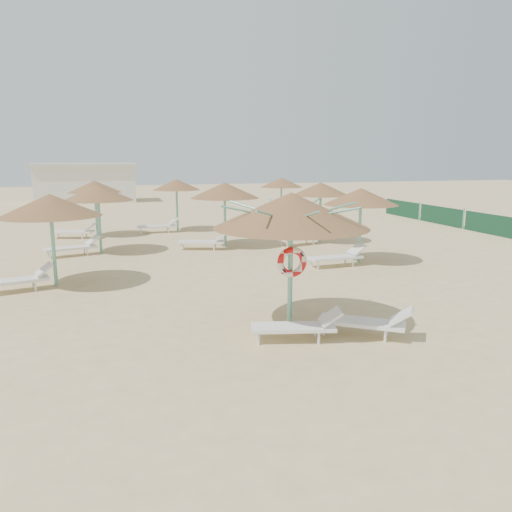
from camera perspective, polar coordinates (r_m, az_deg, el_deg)
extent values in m
plane|color=#D4BA81|center=(11.55, 4.49, -7.78)|extent=(120.00, 120.00, 0.00)
cylinder|color=#68B49C|center=(10.95, 3.93, -1.94)|extent=(0.11, 0.11, 2.53)
cone|color=brown|center=(10.72, 4.03, 5.25)|extent=(3.37, 3.37, 0.76)
cylinder|color=#68B49C|center=(10.75, 4.01, 3.85)|extent=(0.20, 0.20, 0.12)
cylinder|color=#68B49C|center=(11.01, 7.83, 5.10)|extent=(1.52, 0.04, 0.38)
cylinder|color=#68B49C|center=(11.43, 5.68, 5.37)|extent=(1.11, 1.11, 0.38)
cylinder|color=#68B49C|center=(11.45, 2.70, 5.42)|extent=(0.04, 1.52, 0.38)
cylinder|color=#68B49C|center=(11.07, 0.37, 5.24)|extent=(1.11, 1.11, 0.38)
cylinder|color=#68B49C|center=(10.49, 0.02, 4.90)|extent=(1.52, 0.04, 0.38)
cylinder|color=#68B49C|center=(10.03, 2.14, 4.61)|extent=(1.11, 1.11, 0.38)
cylinder|color=#68B49C|center=(10.01, 5.54, 4.54)|extent=(0.04, 1.52, 0.38)
cylinder|color=#68B49C|center=(10.42, 7.90, 4.76)|extent=(1.11, 1.11, 0.38)
torus|color=red|center=(10.80, 4.13, -0.70)|extent=(0.67, 0.15, 0.67)
cylinder|color=white|center=(10.25, 0.29, -9.48)|extent=(0.05, 0.05, 0.26)
cylinder|color=white|center=(10.68, 0.18, -8.62)|extent=(0.05, 0.05, 0.26)
cylinder|color=white|center=(10.38, 7.19, -9.31)|extent=(0.05, 0.05, 0.26)
cylinder|color=white|center=(10.80, 6.79, -8.47)|extent=(0.05, 0.05, 0.26)
cube|color=white|center=(10.47, 4.27, -8.12)|extent=(1.82, 0.96, 0.07)
cube|color=white|center=(10.51, 8.52, -6.87)|extent=(0.56, 0.64, 0.33)
cylinder|color=white|center=(10.88, 7.75, -8.31)|extent=(0.06, 0.06, 0.27)
cylinder|color=white|center=(11.33, 8.23, -7.54)|extent=(0.06, 0.06, 0.27)
cylinder|color=white|center=(10.73, 14.56, -8.88)|extent=(0.06, 0.06, 0.27)
cylinder|color=white|center=(11.17, 14.76, -8.07)|extent=(0.06, 0.06, 0.27)
cube|color=white|center=(10.94, 11.96, -7.41)|extent=(1.82, 1.52, 0.08)
cube|color=white|center=(10.81, 16.28, -6.58)|extent=(0.70, 0.73, 0.35)
cylinder|color=#68B49C|center=(15.76, -22.14, 0.88)|extent=(0.11, 0.11, 2.30)
cone|color=brown|center=(15.60, -22.47, 5.39)|extent=(2.88, 2.88, 0.65)
cylinder|color=#68B49C|center=(15.62, -22.41, 4.49)|extent=(0.20, 0.20, 0.12)
cylinder|color=white|center=(15.54, -23.90, -3.21)|extent=(0.06, 0.06, 0.28)
cylinder|color=white|center=(16.02, -24.12, -2.81)|extent=(0.06, 0.06, 0.28)
cube|color=white|center=(15.69, -26.05, -2.58)|extent=(2.00, 1.08, 0.08)
cube|color=white|center=(15.72, -23.05, -1.41)|extent=(0.62, 0.70, 0.36)
cylinder|color=#68B49C|center=(20.72, -17.44, 3.49)|extent=(0.11, 0.11, 2.30)
cone|color=brown|center=(20.60, -17.65, 6.91)|extent=(2.71, 2.71, 0.61)
cylinder|color=#68B49C|center=(20.61, -17.61, 6.24)|extent=(0.20, 0.20, 0.12)
cylinder|color=white|center=(20.15, -22.44, 0.03)|extent=(0.06, 0.06, 0.28)
cylinder|color=white|center=(20.63, -22.68, 0.26)|extent=(0.06, 0.06, 0.28)
cylinder|color=white|center=(20.41, -18.71, 0.43)|extent=(0.06, 0.06, 0.28)
cylinder|color=white|center=(20.89, -19.04, 0.64)|extent=(0.06, 0.06, 0.28)
cube|color=white|center=(20.50, -20.40, 0.87)|extent=(2.00, 1.13, 0.08)
cube|color=white|center=(20.65, -18.14, 1.77)|extent=(0.63, 0.71, 0.36)
cylinder|color=#68B49C|center=(25.23, -17.80, 4.77)|extent=(0.11, 0.11, 2.30)
cone|color=brown|center=(25.13, -17.97, 7.56)|extent=(2.49, 2.49, 0.56)
cylinder|color=#68B49C|center=(25.14, -17.94, 7.03)|extent=(0.20, 0.20, 0.12)
cylinder|color=white|center=(25.10, -22.11, 2.12)|extent=(0.06, 0.06, 0.28)
cylinder|color=white|center=(25.56, -21.66, 2.30)|extent=(0.06, 0.06, 0.28)
cylinder|color=white|center=(24.58, -19.24, 2.14)|extent=(0.06, 0.06, 0.28)
cylinder|color=white|center=(25.04, -18.83, 2.33)|extent=(0.06, 0.06, 0.28)
cube|color=white|center=(24.99, -20.23, 2.63)|extent=(2.00, 1.18, 0.08)
cube|color=white|center=(24.65, -18.44, 3.20)|extent=(0.65, 0.72, 0.36)
cylinder|color=#68B49C|center=(21.20, -3.56, 4.15)|extent=(0.11, 0.11, 2.30)
cone|color=brown|center=(21.08, -3.60, 7.52)|extent=(2.89, 2.89, 0.65)
cylinder|color=#68B49C|center=(21.10, -3.59, 6.84)|extent=(0.20, 0.20, 0.12)
cylinder|color=white|center=(20.63, -8.55, 1.01)|extent=(0.06, 0.06, 0.28)
cylinder|color=white|center=(21.12, -8.31, 1.25)|extent=(0.06, 0.06, 0.28)
cylinder|color=white|center=(20.44, -4.82, 1.00)|extent=(0.06, 0.06, 0.28)
cylinder|color=white|center=(20.93, -4.67, 1.24)|extent=(0.06, 0.06, 0.28)
cube|color=white|center=(20.72, -6.27, 1.62)|extent=(2.00, 1.17, 0.08)
cube|color=white|center=(20.58, -3.93, 2.27)|extent=(0.64, 0.72, 0.36)
cylinder|color=#68B49C|center=(26.16, -9.01, 5.38)|extent=(0.11, 0.11, 2.30)
cone|color=brown|center=(26.07, -9.09, 8.07)|extent=(2.42, 2.42, 0.55)
cylinder|color=#68B49C|center=(26.08, -9.08, 7.56)|extent=(0.20, 0.20, 0.12)
cylinder|color=white|center=(25.49, -13.01, 2.79)|extent=(0.06, 0.06, 0.28)
cylinder|color=white|center=(25.99, -13.06, 2.94)|extent=(0.06, 0.06, 0.28)
cylinder|color=white|center=(25.57, -9.99, 2.93)|extent=(0.06, 0.06, 0.28)
cylinder|color=white|center=(26.06, -10.09, 3.08)|extent=(0.06, 0.06, 0.28)
cube|color=white|center=(25.75, -11.27, 3.35)|extent=(1.91, 0.65, 0.08)
cube|color=white|center=(25.79, -9.41, 3.96)|extent=(0.49, 0.61, 0.36)
cylinder|color=#68B49C|center=(18.29, 11.75, 2.81)|extent=(0.11, 0.11, 2.30)
cone|color=brown|center=(18.16, 11.91, 6.68)|extent=(2.64, 2.64, 0.59)
cylinder|color=#68B49C|center=(18.18, 11.88, 5.93)|extent=(0.20, 0.20, 0.12)
cylinder|color=white|center=(17.04, 7.12, -1.10)|extent=(0.06, 0.06, 0.28)
cylinder|color=white|center=(17.48, 6.36, -0.78)|extent=(0.06, 0.06, 0.28)
cylinder|color=white|center=(17.70, 11.00, -0.76)|extent=(0.06, 0.06, 0.28)
cylinder|color=white|center=(18.12, 10.17, -0.46)|extent=(0.06, 0.06, 0.28)
cube|color=white|center=(17.60, 9.07, -0.17)|extent=(1.94, 0.77, 0.08)
cube|color=white|center=(17.98, 11.45, 0.77)|extent=(0.53, 0.64, 0.36)
cylinder|color=#68B49C|center=(22.39, 7.33, 4.46)|extent=(0.11, 0.11, 2.30)
cone|color=brown|center=(22.28, 7.41, 7.61)|extent=(2.55, 2.55, 0.57)
cylinder|color=#68B49C|center=(22.30, 7.40, 7.01)|extent=(0.20, 0.20, 0.12)
cylinder|color=white|center=(21.11, 3.62, 1.35)|extent=(0.06, 0.06, 0.28)
cylinder|color=white|center=(21.52, 2.89, 1.54)|extent=(0.06, 0.06, 0.28)
cylinder|color=white|center=(21.87, 6.57, 1.64)|extent=(0.06, 0.06, 0.28)
cylinder|color=white|center=(22.27, 5.81, 1.83)|extent=(0.06, 0.06, 0.28)
cube|color=white|center=(21.73, 5.02, 2.09)|extent=(1.99, 1.06, 0.08)
cube|color=white|center=(22.18, 6.84, 2.87)|extent=(0.61, 0.70, 0.36)
cylinder|color=#68B49C|center=(28.11, 2.90, 5.90)|extent=(0.11, 0.11, 2.30)
cone|color=brown|center=(28.03, 2.93, 8.40)|extent=(2.33, 2.33, 0.53)
cylinder|color=#68B49C|center=(28.04, 2.92, 7.93)|extent=(0.20, 0.20, 0.12)
cylinder|color=white|center=(27.11, -0.56, 3.56)|extent=(0.06, 0.06, 0.28)
cylinder|color=white|center=(27.60, -0.76, 3.70)|extent=(0.06, 0.06, 0.28)
cylinder|color=white|center=(27.39, 2.22, 3.64)|extent=(0.06, 0.06, 0.28)
cylinder|color=white|center=(27.88, 1.97, 3.77)|extent=(0.06, 0.06, 0.28)
cube|color=white|center=(27.49, 0.98, 4.05)|extent=(1.94, 0.77, 0.08)
cube|color=white|center=(27.65, 2.71, 4.58)|extent=(0.53, 0.64, 0.36)
cube|color=silver|center=(45.32, -18.82, 7.78)|extent=(8.00, 4.00, 3.00)
cube|color=beige|center=(45.27, -18.95, 9.83)|extent=(8.40, 4.40, 0.25)
cube|color=#1B533B|center=(27.17, 25.35, 3.27)|extent=(0.08, 3.80, 1.00)
cube|color=#1B533B|center=(30.26, 20.39, 4.35)|extent=(0.08, 3.80, 1.00)
cylinder|color=#68B49C|center=(28.76, 22.62, 3.97)|extent=(0.08, 0.08, 1.10)
cube|color=#1B533B|center=(33.55, 16.37, 5.21)|extent=(0.08, 3.80, 1.00)
cylinder|color=#68B49C|center=(31.96, 18.18, 4.92)|extent=(0.08, 0.08, 1.10)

